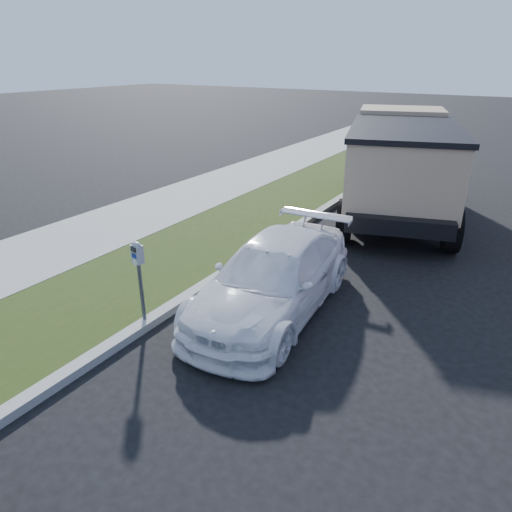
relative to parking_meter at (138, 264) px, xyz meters
The scene contains 5 objects.
ground 3.04m from the parking_meter, 17.15° to the left, with size 120.00×120.00×0.00m, color black.
streetside 4.22m from the parking_meter, 135.89° to the left, with size 6.12×50.00×0.15m.
parking_meter is the anchor object (origin of this frame).
white_wagon 2.51m from the parking_meter, 45.99° to the left, with size 1.92×4.73×1.37m, color white.
dump_truck 9.29m from the parking_meter, 78.11° to the left, with size 4.78×7.91×2.92m.
Camera 1 is at (2.80, -5.82, 4.51)m, focal length 32.00 mm.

